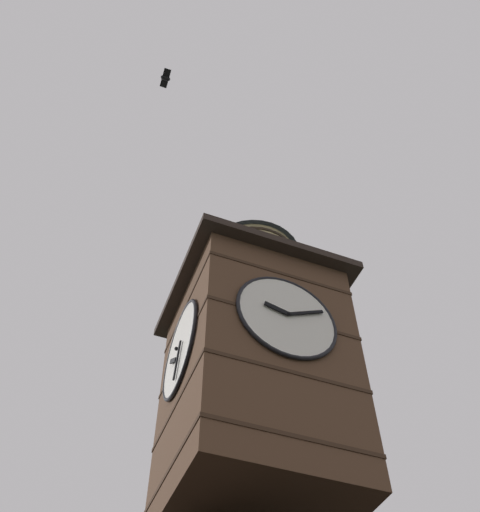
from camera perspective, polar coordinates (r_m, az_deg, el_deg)
The scene contains 2 objects.
clock_tower at distance 16.14m, azimuth 1.38°, elevation -9.73°, with size 4.69×4.69×9.96m.
flying_bird_low at distance 18.93m, azimuth -7.02°, elevation 16.26°, with size 0.30×0.60×0.16m.
Camera 1 is at (3.27, 9.09, 1.55)m, focal length 42.55 mm.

